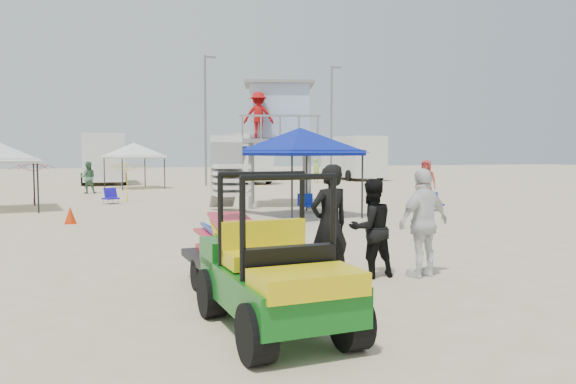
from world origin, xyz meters
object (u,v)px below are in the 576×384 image
object	(u,v)px
utility_cart	(274,260)
man_left	(329,225)
lifeguard_tower	(276,116)
canopy_blue	(300,132)
surf_trailer	(231,233)

from	to	relation	value
utility_cart	man_left	bearing A→B (deg)	53.21
man_left	lifeguard_tower	size ratio (longest dim) A/B	0.41
utility_cart	canopy_blue	size ratio (longest dim) A/B	0.66
utility_cart	lifeguard_tower	size ratio (longest dim) A/B	0.53
utility_cart	surf_trailer	xyz separation A→B (m)	(0.01, 2.33, -0.00)
surf_trailer	lifeguard_tower	xyz separation A→B (m)	(4.49, 12.39, 2.62)
utility_cart	surf_trailer	distance (m)	2.33
utility_cart	canopy_blue	xyz separation A→B (m)	(4.11, 10.82, 1.87)
utility_cart	surf_trailer	size ratio (longest dim) A/B	1.07
lifeguard_tower	utility_cart	bearing A→B (deg)	-106.99
surf_trailer	canopy_blue	bearing A→B (deg)	64.17
surf_trailer	canopy_blue	world-z (taller)	canopy_blue
lifeguard_tower	canopy_blue	xyz separation A→B (m)	(-0.38, -3.91, -0.75)
lifeguard_tower	canopy_blue	size ratio (longest dim) A/B	1.24
man_left	lifeguard_tower	world-z (taller)	lifeguard_tower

